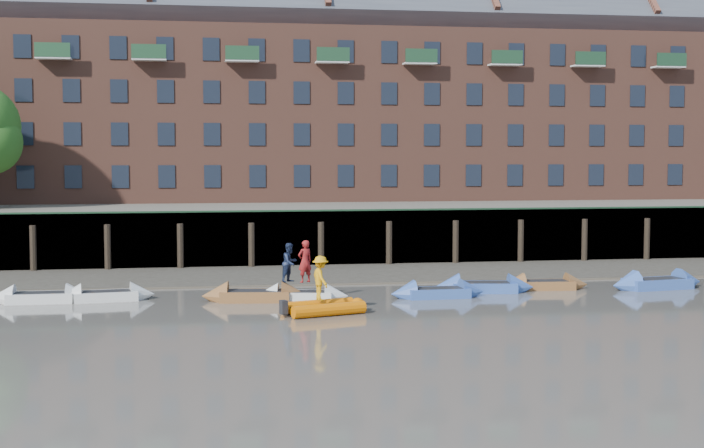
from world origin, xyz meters
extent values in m
plane|color=#635E56|center=(0.00, 0.00, 0.00)|extent=(220.00, 220.00, 0.00)
cube|color=#3D382F|center=(0.00, 18.00, 0.00)|extent=(110.00, 8.00, 0.50)
cube|color=#4C4336|center=(0.00, 14.60, 0.00)|extent=(110.00, 1.60, 0.10)
cube|color=#2D2A26|center=(0.00, 22.40, 1.60)|extent=(110.00, 0.80, 3.20)
cylinder|color=black|center=(-18.00, 21.75, 1.30)|extent=(0.36, 0.36, 2.60)
cylinder|color=black|center=(-14.00, 21.75, 1.30)|extent=(0.36, 0.36, 2.60)
cylinder|color=black|center=(-10.00, 21.75, 1.30)|extent=(0.36, 0.36, 2.60)
cylinder|color=black|center=(-6.00, 21.75, 1.30)|extent=(0.36, 0.36, 2.60)
cylinder|color=black|center=(-2.00, 21.75, 1.30)|extent=(0.36, 0.36, 2.60)
cylinder|color=black|center=(2.00, 21.75, 1.30)|extent=(0.36, 0.36, 2.60)
cylinder|color=black|center=(6.00, 21.75, 1.30)|extent=(0.36, 0.36, 2.60)
cylinder|color=black|center=(10.00, 21.75, 1.30)|extent=(0.36, 0.36, 2.60)
cylinder|color=black|center=(14.00, 21.75, 1.30)|extent=(0.36, 0.36, 2.60)
cylinder|color=black|center=(18.00, 21.75, 1.30)|extent=(0.36, 0.36, 2.60)
cube|color=#264C2D|center=(0.00, 22.10, 3.25)|extent=(110.00, 0.06, 0.10)
cube|color=#5E594D|center=(0.00, 36.00, 1.60)|extent=(110.00, 28.00, 3.20)
cube|color=brown|center=(0.00, 37.00, 9.20)|extent=(80.00, 10.00, 12.00)
cube|color=#42444C|center=(0.00, 37.00, 16.40)|extent=(80.60, 15.56, 15.56)
cube|color=black|center=(-20.00, 31.98, 5.00)|extent=(1.10, 0.12, 1.50)
cube|color=black|center=(-17.00, 31.98, 5.00)|extent=(1.10, 0.12, 1.50)
cube|color=black|center=(-14.00, 31.98, 5.00)|extent=(1.10, 0.12, 1.50)
cube|color=black|center=(-11.00, 31.98, 5.00)|extent=(1.10, 0.12, 1.50)
cube|color=black|center=(-8.00, 31.98, 5.00)|extent=(1.10, 0.12, 1.50)
cube|color=black|center=(-5.00, 31.98, 5.00)|extent=(1.10, 0.12, 1.50)
cube|color=black|center=(-2.00, 31.98, 5.00)|extent=(1.10, 0.12, 1.50)
cube|color=black|center=(1.00, 31.98, 5.00)|extent=(1.10, 0.12, 1.50)
cube|color=black|center=(4.00, 31.98, 5.00)|extent=(1.10, 0.12, 1.50)
cube|color=black|center=(7.00, 31.98, 5.00)|extent=(1.10, 0.12, 1.50)
cube|color=black|center=(10.00, 31.98, 5.00)|extent=(1.10, 0.12, 1.50)
cube|color=black|center=(13.00, 31.98, 5.00)|extent=(1.10, 0.12, 1.50)
cube|color=black|center=(16.00, 31.98, 5.00)|extent=(1.10, 0.12, 1.50)
cube|color=black|center=(19.00, 31.98, 5.00)|extent=(1.10, 0.12, 1.50)
cube|color=black|center=(22.00, 31.98, 5.00)|extent=(1.10, 0.12, 1.50)
cube|color=black|center=(25.00, 31.98, 5.00)|extent=(1.10, 0.12, 1.50)
cube|color=black|center=(-20.00, 31.98, 7.80)|extent=(1.10, 0.12, 1.50)
cube|color=black|center=(-17.00, 31.98, 7.80)|extent=(1.10, 0.12, 1.50)
cube|color=black|center=(-14.00, 31.98, 7.80)|extent=(1.10, 0.12, 1.50)
cube|color=black|center=(-11.00, 31.98, 7.80)|extent=(1.10, 0.12, 1.50)
cube|color=black|center=(-8.00, 31.98, 7.80)|extent=(1.10, 0.12, 1.50)
cube|color=black|center=(-5.00, 31.98, 7.80)|extent=(1.10, 0.12, 1.50)
cube|color=black|center=(-2.00, 31.98, 7.80)|extent=(1.10, 0.12, 1.50)
cube|color=black|center=(1.00, 31.98, 7.80)|extent=(1.10, 0.12, 1.50)
cube|color=black|center=(4.00, 31.98, 7.80)|extent=(1.10, 0.12, 1.50)
cube|color=black|center=(7.00, 31.98, 7.80)|extent=(1.10, 0.12, 1.50)
cube|color=black|center=(10.00, 31.98, 7.80)|extent=(1.10, 0.12, 1.50)
cube|color=black|center=(13.00, 31.98, 7.80)|extent=(1.10, 0.12, 1.50)
cube|color=black|center=(16.00, 31.98, 7.80)|extent=(1.10, 0.12, 1.50)
cube|color=black|center=(19.00, 31.98, 7.80)|extent=(1.10, 0.12, 1.50)
cube|color=black|center=(22.00, 31.98, 7.80)|extent=(1.10, 0.12, 1.50)
cube|color=black|center=(25.00, 31.98, 7.80)|extent=(1.10, 0.12, 1.50)
cube|color=black|center=(-20.00, 31.98, 10.60)|extent=(1.10, 0.12, 1.50)
cube|color=black|center=(-17.00, 31.98, 10.60)|extent=(1.10, 0.12, 1.50)
cube|color=black|center=(-14.00, 31.98, 10.60)|extent=(1.10, 0.12, 1.50)
cube|color=black|center=(-11.00, 31.98, 10.60)|extent=(1.10, 0.12, 1.50)
cube|color=black|center=(-8.00, 31.98, 10.60)|extent=(1.10, 0.12, 1.50)
cube|color=black|center=(-5.00, 31.98, 10.60)|extent=(1.10, 0.12, 1.50)
cube|color=black|center=(-2.00, 31.98, 10.60)|extent=(1.10, 0.12, 1.50)
cube|color=black|center=(1.00, 31.98, 10.60)|extent=(1.10, 0.12, 1.50)
cube|color=black|center=(4.00, 31.98, 10.60)|extent=(1.10, 0.12, 1.50)
cube|color=black|center=(7.00, 31.98, 10.60)|extent=(1.10, 0.12, 1.50)
cube|color=black|center=(10.00, 31.98, 10.60)|extent=(1.10, 0.12, 1.50)
cube|color=black|center=(13.00, 31.98, 10.60)|extent=(1.10, 0.12, 1.50)
cube|color=black|center=(16.00, 31.98, 10.60)|extent=(1.10, 0.12, 1.50)
cube|color=black|center=(19.00, 31.98, 10.60)|extent=(1.10, 0.12, 1.50)
cube|color=black|center=(22.00, 31.98, 10.60)|extent=(1.10, 0.12, 1.50)
cube|color=black|center=(25.00, 31.98, 10.60)|extent=(1.10, 0.12, 1.50)
cube|color=black|center=(-20.00, 31.98, 13.40)|extent=(1.10, 0.12, 1.50)
cube|color=black|center=(-17.00, 31.98, 13.40)|extent=(1.10, 0.12, 1.50)
cube|color=black|center=(-14.00, 31.98, 13.40)|extent=(1.10, 0.12, 1.50)
cube|color=black|center=(-11.00, 31.98, 13.40)|extent=(1.10, 0.12, 1.50)
cube|color=black|center=(-8.00, 31.98, 13.40)|extent=(1.10, 0.12, 1.50)
cube|color=black|center=(-5.00, 31.98, 13.40)|extent=(1.10, 0.12, 1.50)
cube|color=black|center=(-2.00, 31.98, 13.40)|extent=(1.10, 0.12, 1.50)
cube|color=black|center=(1.00, 31.98, 13.40)|extent=(1.10, 0.12, 1.50)
cube|color=black|center=(4.00, 31.98, 13.40)|extent=(1.10, 0.12, 1.50)
cube|color=black|center=(7.00, 31.98, 13.40)|extent=(1.10, 0.12, 1.50)
cube|color=black|center=(10.00, 31.98, 13.40)|extent=(1.10, 0.12, 1.50)
cube|color=black|center=(13.00, 31.98, 13.40)|extent=(1.10, 0.12, 1.50)
cube|color=black|center=(16.00, 31.98, 13.40)|extent=(1.10, 0.12, 1.50)
cube|color=black|center=(19.00, 31.98, 13.40)|extent=(1.10, 0.12, 1.50)
cube|color=black|center=(22.00, 31.98, 13.40)|extent=(1.10, 0.12, 1.50)
cube|color=black|center=(25.00, 31.98, 13.40)|extent=(1.10, 0.12, 1.50)
cube|color=silver|center=(-15.93, 10.46, 0.22)|extent=(2.84, 1.29, 0.44)
cone|color=silver|center=(-14.27, 10.46, 0.22)|extent=(1.11, 1.28, 1.28)
cone|color=silver|center=(-17.58, 10.46, 0.22)|extent=(1.11, 1.28, 1.28)
cube|color=black|center=(-15.93, 10.46, 0.42)|extent=(2.37, 0.97, 0.06)
cube|color=silver|center=(-13.12, 10.54, 0.22)|extent=(2.90, 1.60, 0.43)
cone|color=silver|center=(-11.53, 10.75, 0.22)|extent=(1.23, 1.38, 1.24)
cone|color=silver|center=(-14.72, 10.32, 0.22)|extent=(1.23, 1.38, 1.24)
cube|color=black|center=(-13.12, 10.54, 0.41)|extent=(2.40, 1.23, 0.06)
cube|color=brown|center=(-6.55, 9.36, 0.24)|extent=(3.20, 1.73, 0.48)
cone|color=brown|center=(-4.78, 9.15, 0.24)|extent=(1.34, 1.51, 1.38)
cone|color=brown|center=(-8.32, 9.57, 0.24)|extent=(1.34, 1.51, 1.38)
cube|color=black|center=(-6.55, 9.36, 0.46)|extent=(2.65, 1.32, 0.06)
cube|color=silver|center=(-4.48, 9.18, 0.21)|extent=(2.87, 1.67, 0.42)
cone|color=silver|center=(-2.93, 8.91, 0.21)|extent=(1.24, 1.38, 1.22)
cone|color=silver|center=(-6.02, 9.46, 0.21)|extent=(1.24, 1.38, 1.22)
cube|color=black|center=(-4.48, 9.18, 0.40)|extent=(2.37, 1.29, 0.06)
cube|color=#3557A4|center=(1.76, 9.12, 0.22)|extent=(2.88, 1.39, 0.44)
cone|color=#3557A4|center=(3.40, 9.19, 0.22)|extent=(1.15, 1.32, 1.27)
cone|color=#3557A4|center=(0.11, 9.05, 0.22)|extent=(1.15, 1.32, 1.27)
cube|color=black|center=(1.76, 9.12, 0.42)|extent=(2.39, 1.05, 0.06)
cube|color=#3557A4|center=(4.35, 10.47, 0.24)|extent=(3.20, 1.79, 0.47)
cone|color=#3557A4|center=(6.10, 10.22, 0.24)|extent=(1.36, 1.52, 1.37)
cone|color=#3557A4|center=(2.60, 10.73, 0.24)|extent=(1.36, 1.52, 1.37)
cube|color=black|center=(4.35, 10.47, 0.45)|extent=(2.65, 1.38, 0.06)
cube|color=brown|center=(7.55, 10.93, 0.21)|extent=(2.79, 1.40, 0.42)
cone|color=brown|center=(9.13, 10.82, 0.21)|extent=(1.13, 1.29, 1.23)
cone|color=brown|center=(5.97, 11.03, 0.21)|extent=(1.13, 1.29, 1.23)
cube|color=black|center=(7.55, 10.93, 0.40)|extent=(2.32, 1.07, 0.06)
cube|color=#3557A4|center=(13.01, 10.27, 0.25)|extent=(3.39, 1.94, 0.50)
cone|color=#3557A4|center=(14.86, 10.57, 0.25)|extent=(1.46, 1.63, 1.45)
cone|color=#3557A4|center=(11.17, 9.97, 0.25)|extent=(1.46, 1.63, 1.45)
cube|color=black|center=(13.01, 10.27, 0.48)|extent=(2.81, 1.50, 0.06)
cylinder|color=#DA6402|center=(-4.16, 5.96, 0.26)|extent=(3.18, 1.48, 0.52)
cylinder|color=#DA6402|center=(-3.82, 4.91, 0.26)|extent=(3.18, 1.48, 0.52)
sphere|color=#DA6402|center=(-2.48, 5.93, 0.26)|extent=(0.60, 0.60, 0.60)
cube|color=black|center=(-3.99, 5.44, 0.26)|extent=(2.80, 1.68, 0.18)
imported|color=maroon|center=(-4.32, 9.19, 1.77)|extent=(0.82, 0.71, 1.89)
imported|color=#19233F|center=(-4.98, 9.39, 1.70)|extent=(1.08, 1.08, 1.76)
imported|color=orange|center=(-4.09, 5.53, 1.48)|extent=(0.92, 1.30, 1.83)
camera|label=1|loc=(-9.08, -34.02, 6.67)|focal=50.00mm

